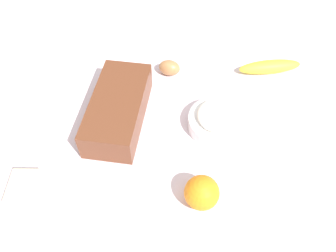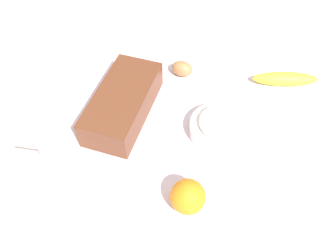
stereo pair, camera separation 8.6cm
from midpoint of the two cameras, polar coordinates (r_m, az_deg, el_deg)
ground_plane at (r=0.90m, az=2.73°, el=-2.14°), size 2.40×2.40×0.02m
loaf_pan at (r=0.91m, az=-4.85°, el=3.74°), size 0.28×0.13×0.08m
flour_bowl at (r=0.89m, az=11.36°, el=-0.21°), size 0.15×0.15×0.07m
banana at (r=1.08m, az=21.14°, el=7.19°), size 0.09×0.19×0.04m
orange_fruit at (r=0.76m, az=6.63°, el=-11.84°), size 0.08×0.08×0.08m
butter_block at (r=0.85m, az=-20.65°, el=-7.46°), size 0.10×0.07×0.06m
egg_near_butter at (r=1.04m, az=4.76°, el=9.38°), size 0.05×0.07×0.05m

